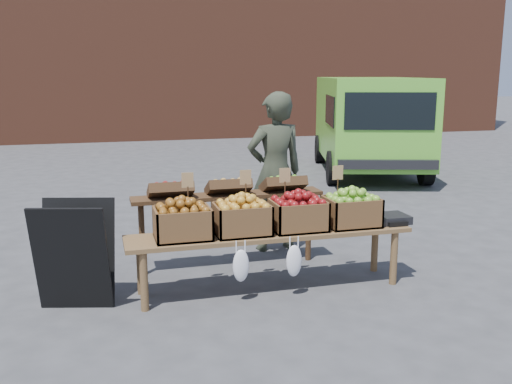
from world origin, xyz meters
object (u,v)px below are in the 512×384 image
object	(u,v)px
crate_golden_apples	(183,223)
crate_red_apples	(298,215)
vendor	(275,172)
crate_green_apples	(351,211)
chalkboard_sign	(75,255)
back_table	(228,220)
display_bench	(270,260)
delivery_van	(368,126)
weighing_scale	(390,219)
crate_russet_pears	(242,219)

from	to	relation	value
crate_golden_apples	crate_red_apples	size ratio (longest dim) A/B	1.00
vendor	crate_green_apples	xyz separation A→B (m)	(0.40, -1.21, -0.21)
crate_green_apples	chalkboard_sign	bearing A→B (deg)	179.11
back_table	display_bench	world-z (taller)	back_table
crate_red_apples	crate_green_apples	world-z (taller)	same
back_table	crate_green_apples	size ratio (longest dim) A/B	4.20
back_table	delivery_van	bearing A→B (deg)	50.81
back_table	weighing_scale	xyz separation A→B (m)	(1.49, -0.72, 0.09)
chalkboard_sign	crate_russet_pears	size ratio (longest dim) A/B	1.93
delivery_van	display_bench	distance (m)	6.97
vendor	back_table	bearing A→B (deg)	31.68
vendor	back_table	size ratio (longest dim) A/B	0.87
chalkboard_sign	crate_russet_pears	world-z (taller)	chalkboard_sign
crate_russet_pears	crate_green_apples	xyz separation A→B (m)	(1.10, 0.00, 0.00)
delivery_van	weighing_scale	world-z (taller)	delivery_van
vendor	chalkboard_sign	bearing A→B (deg)	23.45
crate_red_apples	weighing_scale	world-z (taller)	crate_red_apples
crate_golden_apples	back_table	bearing A→B (deg)	50.88
back_table	crate_green_apples	distance (m)	1.30
crate_russet_pears	crate_red_apples	xyz separation A→B (m)	(0.55, 0.00, 0.00)
vendor	crate_red_apples	bearing A→B (deg)	78.42
chalkboard_sign	weighing_scale	xyz separation A→B (m)	(3.02, -0.04, 0.13)
delivery_van	chalkboard_sign	size ratio (longest dim) A/B	4.51
crate_golden_apples	crate_red_apples	bearing A→B (deg)	0.00
crate_green_apples	vendor	bearing A→B (deg)	108.44
vendor	chalkboard_sign	world-z (taller)	vendor
chalkboard_sign	crate_russet_pears	distance (m)	1.51
delivery_van	crate_green_apples	bearing A→B (deg)	-101.00
crate_red_apples	weighing_scale	size ratio (longest dim) A/B	1.47
back_table	crate_russet_pears	xyz separation A→B (m)	(-0.04, -0.72, 0.19)
back_table	crate_russet_pears	bearing A→B (deg)	-92.82
chalkboard_sign	back_table	distance (m)	1.67
crate_golden_apples	crate_russet_pears	world-z (taller)	same
crate_red_apples	crate_green_apples	size ratio (longest dim) A/B	1.00
crate_red_apples	weighing_scale	xyz separation A→B (m)	(0.97, 0.00, -0.10)
crate_russet_pears	weighing_scale	size ratio (longest dim) A/B	1.47
delivery_van	vendor	xyz separation A→B (m)	(-3.44, -4.55, -0.06)
back_table	crate_red_apples	distance (m)	0.91
chalkboard_sign	crate_golden_apples	bearing A→B (deg)	12.37
vendor	display_bench	bearing A→B (deg)	66.08
vendor	crate_golden_apples	world-z (taller)	vendor
delivery_van	back_table	bearing A→B (deg)	-112.33
crate_russet_pears	crate_green_apples	distance (m)	1.10
back_table	crate_red_apples	world-z (taller)	back_table
chalkboard_sign	weighing_scale	world-z (taller)	chalkboard_sign
crate_green_apples	crate_red_apples	bearing A→B (deg)	180.00
delivery_van	crate_russet_pears	distance (m)	7.10
delivery_van	crate_golden_apples	world-z (taller)	delivery_van
delivery_van	weighing_scale	xyz separation A→B (m)	(-2.62, -5.76, -0.36)
crate_golden_apples	weighing_scale	bearing A→B (deg)	0.00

